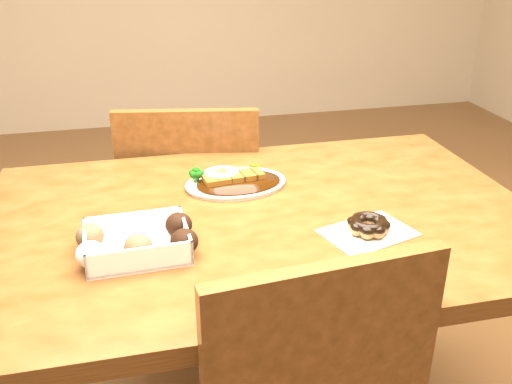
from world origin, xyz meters
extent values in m
cube|color=#45270D|center=(0.00, 0.00, 0.73)|extent=(1.20, 0.80, 0.04)
cylinder|color=#45270D|center=(-0.54, 0.34, 0.35)|extent=(0.06, 0.06, 0.71)
cylinder|color=#45270D|center=(0.54, 0.34, 0.35)|extent=(0.06, 0.06, 0.71)
cube|color=#45270D|center=(-0.08, 0.60, 0.43)|extent=(0.49, 0.49, 0.04)
cylinder|color=#45270D|center=(0.11, 0.74, 0.21)|extent=(0.04, 0.04, 0.41)
cylinder|color=#45270D|center=(-0.22, 0.80, 0.21)|extent=(0.04, 0.04, 0.41)
cylinder|color=#45270D|center=(0.05, 0.40, 0.21)|extent=(0.04, 0.04, 0.41)
cylinder|color=#45270D|center=(-0.28, 0.46, 0.21)|extent=(0.04, 0.04, 0.41)
cube|color=#45270D|center=(-0.12, 0.41, 0.67)|extent=(0.40, 0.10, 0.40)
cube|color=#45270D|center=(0.00, -0.41, 0.67)|extent=(0.40, 0.07, 0.40)
ellipsoid|color=white|center=(-0.03, 0.16, 0.76)|extent=(0.25, 0.19, 0.01)
ellipsoid|color=black|center=(-0.03, 0.14, 0.76)|extent=(0.21, 0.15, 0.01)
cube|color=#6B380C|center=(-0.03, 0.16, 0.77)|extent=(0.15, 0.07, 0.02)
ellipsoid|color=white|center=(-0.06, 0.18, 0.78)|extent=(0.09, 0.08, 0.01)
ellipsoid|color=#FFB214|center=(-0.06, 0.18, 0.78)|extent=(0.03, 0.03, 0.02)
cube|color=white|center=(-0.28, -0.11, 0.78)|extent=(0.20, 0.16, 0.05)
ellipsoid|color=beige|center=(-0.36, -0.15, 0.78)|extent=(0.05, 0.05, 0.05)
ellipsoid|color=black|center=(-0.27, -0.14, 0.78)|extent=(0.05, 0.05, 0.05)
ellipsoid|color=black|center=(-0.19, -0.14, 0.78)|extent=(0.05, 0.05, 0.05)
ellipsoid|color=black|center=(-0.36, -0.08, 0.78)|extent=(0.05, 0.05, 0.05)
ellipsoid|color=pink|center=(-0.28, -0.07, 0.78)|extent=(0.05, 0.05, 0.05)
ellipsoid|color=black|center=(-0.19, -0.07, 0.78)|extent=(0.05, 0.05, 0.05)
cube|color=silver|center=(0.19, -0.14, 0.75)|extent=(0.21, 0.17, 0.00)
torus|color=olive|center=(0.19, -0.14, 0.77)|extent=(0.11, 0.11, 0.03)
torus|color=black|center=(0.19, -0.14, 0.77)|extent=(0.10, 0.10, 0.02)
camera|label=1|loc=(-0.27, -1.08, 1.32)|focal=40.00mm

